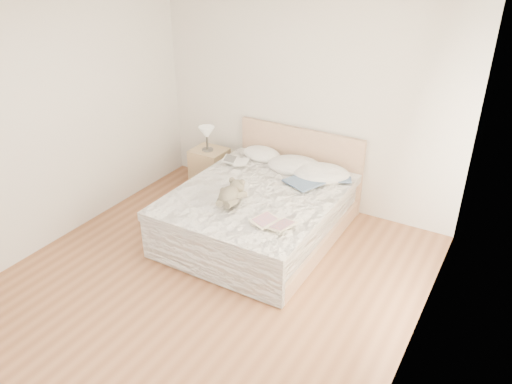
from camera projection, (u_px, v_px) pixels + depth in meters
floor at (203, 288)px, 5.04m from camera, size 4.00×4.50×0.00m
ceiling at (185, 5)px, 3.78m from camera, size 4.00×4.50×0.00m
wall_back at (304, 100)px, 6.13m from camera, size 4.00×0.02×2.70m
wall_left at (43, 127)px, 5.30m from camera, size 0.02×4.50×2.70m
wall_right at (425, 227)px, 3.52m from camera, size 0.02×4.50×2.70m
window at (435, 196)px, 3.70m from camera, size 0.02×1.30×1.10m
bed at (261, 211)px, 5.80m from camera, size 1.72×2.14×1.00m
nightstand at (210, 168)px, 6.90m from camera, size 0.45×0.40×0.56m
table_lamp at (207, 134)px, 6.64m from camera, size 0.27×0.27×0.33m
pillow_left at (262, 154)px, 6.44m from camera, size 0.60×0.47×0.16m
pillow_middle at (294, 165)px, 6.12m from camera, size 0.77×0.62×0.20m
pillow_right at (321, 173)px, 5.92m from camera, size 0.79×0.67×0.20m
blouse at (310, 179)px, 5.80m from camera, size 0.78×0.80×0.02m
photo_book at (236, 161)px, 6.26m from camera, size 0.41×0.34×0.03m
childrens_book at (273, 223)px, 4.94m from camera, size 0.45×0.36×0.03m
teddy_bear at (229, 201)px, 5.30m from camera, size 0.34×0.43×0.20m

